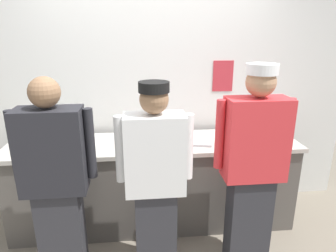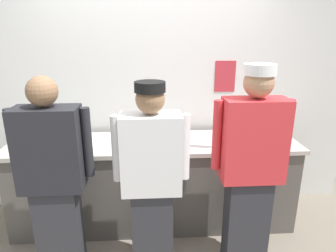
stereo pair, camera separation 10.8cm
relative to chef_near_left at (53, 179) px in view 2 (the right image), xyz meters
The scene contains 16 objects.
ground_plane 1.20m from the chef_near_left, 23.03° to the left, with size 9.00×9.00×0.00m, color slate.
wall_back 1.43m from the chef_near_left, 55.88° to the left, with size 4.43×0.11×2.61m.
prep_counter 1.10m from the chef_near_left, 41.31° to the left, with size 2.82×0.66×0.90m.
chef_near_left is the anchor object (origin of this frame).
chef_center 0.74m from the chef_near_left, ahead, with size 0.59×0.24×1.60m.
chef_far_right 1.52m from the chef_near_left, ahead, with size 0.62×0.24×1.71m.
plate_stack_front 1.75m from the chef_near_left, 19.62° to the left, with size 0.21×0.21×0.08m.
mixing_bowl_steel 0.73m from the chef_near_left, 91.72° to the left, with size 0.33×0.33×0.12m, color #B7BABF.
sheet_tray 1.27m from the chef_near_left, 31.81° to the left, with size 0.52×0.29×0.02m, color #B7BABF.
squeeze_bottle_primary 0.70m from the chef_near_left, 113.43° to the left, with size 0.05×0.05×0.19m.
squeeze_bottle_secondary 0.85m from the chef_near_left, 105.97° to the left, with size 0.05×0.05×0.19m.
ramekin_orange_sauce 0.53m from the chef_near_left, 70.08° to the left, with size 0.10×0.10×0.04m.
ramekin_green_sauce 2.06m from the chef_near_left, 16.91° to the left, with size 0.10×0.10×0.05m.
ramekin_red_sauce 0.84m from the chef_near_left, 50.81° to the left, with size 0.10×0.10×0.04m.
deli_cup 0.93m from the chef_near_left, 44.09° to the left, with size 0.09×0.09×0.08m, color white.
chefs_knife 1.96m from the chef_near_left, 22.72° to the left, with size 0.27×0.03×0.02m.
Camera 2 is at (-0.03, -2.38, 1.92)m, focal length 31.68 mm.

